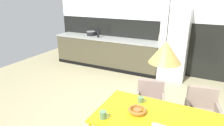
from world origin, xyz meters
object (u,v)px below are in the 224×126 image
(cooking_pot, at_px, (91,33))
(bottle_oil_tall, at_px, (98,33))
(armchair_far_side, at_px, (150,98))
(pendant_lamp_over_table_near, at_px, (165,52))
(fruit_bowl, at_px, (137,110))
(bottle_wine_green, at_px, (160,38))
(dining_table, at_px, (159,121))
(mug_dark_espresso, at_px, (141,100))
(armchair_head_of_table, at_px, (202,107))
(mug_short_terracotta, at_px, (103,115))
(refrigerator_column, at_px, (174,45))

(cooking_pot, relative_size, bottle_oil_tall, 0.86)
(armchair_far_side, distance_m, cooking_pot, 3.54)
(bottle_oil_tall, distance_m, pendant_lamp_over_table_near, 4.07)
(fruit_bowl, height_order, bottle_wine_green, bottle_wine_green)
(bottle_wine_green, height_order, bottle_oil_tall, bottle_oil_tall)
(armchair_far_side, bearing_deg, dining_table, 98.70)
(dining_table, height_order, mug_dark_espresso, mug_dark_espresso)
(armchair_head_of_table, bearing_deg, bottle_oil_tall, -45.79)
(mug_short_terracotta, bearing_deg, armchair_head_of_table, 48.06)
(armchair_far_side, bearing_deg, bottle_oil_tall, -57.14)
(armchair_far_side, distance_m, mug_dark_espresso, 0.66)
(mug_dark_espresso, height_order, bottle_wine_green, bottle_wine_green)
(fruit_bowl, bearing_deg, bottle_wine_green, 99.08)
(armchair_head_of_table, height_order, bottle_oil_tall, bottle_oil_tall)
(dining_table, xyz_separation_m, armchair_head_of_table, (0.46, 0.90, -0.17))
(armchair_head_of_table, xyz_separation_m, pendant_lamp_over_table_near, (-0.46, -0.93, 1.08))
(pendant_lamp_over_table_near, bearing_deg, mug_dark_espresso, 139.09)
(cooking_pot, height_order, bottle_oil_tall, bottle_oil_tall)
(mug_short_terracotta, bearing_deg, pendant_lamp_over_table_near, 24.32)
(dining_table, distance_m, armchair_far_side, 0.95)
(refrigerator_column, height_order, mug_dark_espresso, refrigerator_column)
(dining_table, xyz_separation_m, cooking_pot, (-2.99, 3.17, 0.30))
(pendant_lamp_over_table_near, bearing_deg, armchair_head_of_table, 63.49)
(cooking_pot, bearing_deg, armchair_far_side, -41.26)
(dining_table, relative_size, mug_dark_espresso, 12.70)
(dining_table, xyz_separation_m, pendant_lamp_over_table_near, (0.00, -0.03, 0.91))
(dining_table, height_order, armchair_head_of_table, armchair_head_of_table)
(bottle_wine_green, distance_m, pendant_lamp_over_table_near, 3.43)
(mug_short_terracotta, bearing_deg, bottle_wine_green, 92.98)
(mug_short_terracotta, distance_m, cooking_pot, 4.21)
(armchair_far_side, relative_size, bottle_oil_tall, 2.39)
(fruit_bowl, bearing_deg, armchair_far_side, 94.31)
(fruit_bowl, relative_size, pendant_lamp_over_table_near, 0.17)
(fruit_bowl, bearing_deg, cooking_pot, 130.28)
(dining_table, height_order, fruit_bowl, fruit_bowl)
(fruit_bowl, distance_m, mug_short_terracotta, 0.45)
(dining_table, distance_m, mug_dark_espresso, 0.43)
(cooking_pot, bearing_deg, mug_short_terracotta, -55.86)
(refrigerator_column, xyz_separation_m, armchair_far_side, (0.02, -2.21, -0.43))
(bottle_oil_tall, bearing_deg, armchair_head_of_table, -34.38)
(mug_dark_espresso, bearing_deg, bottle_oil_tall, 129.80)
(dining_table, height_order, bottle_oil_tall, bottle_oil_tall)
(refrigerator_column, bearing_deg, bottle_wine_green, 157.00)
(bottle_oil_tall, relative_size, pendant_lamp_over_table_near, 0.23)
(armchair_far_side, distance_m, bottle_wine_green, 2.50)
(refrigerator_column, relative_size, armchair_far_side, 2.40)
(refrigerator_column, distance_m, bottle_wine_green, 0.49)
(armchair_head_of_table, distance_m, pendant_lamp_over_table_near, 1.50)
(mug_dark_espresso, bearing_deg, dining_table, -38.23)
(dining_table, bearing_deg, cooking_pot, 133.28)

